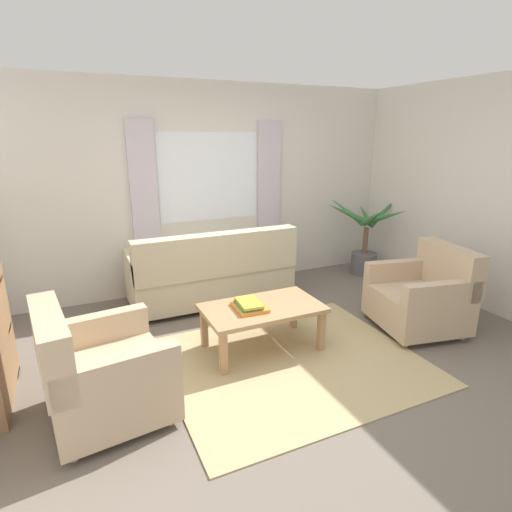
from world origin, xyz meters
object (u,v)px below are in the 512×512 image
object	(u,v)px
couch	(212,274)
book_stack_on_table	(249,305)
coffee_table	(262,312)
potted_plant	(366,240)
armchair_right	(423,296)
armchair_left	(99,373)

from	to	relation	value
couch	book_stack_on_table	world-z (taller)	couch
couch	book_stack_on_table	bearing A→B (deg)	86.63
coffee_table	potted_plant	size ratio (longest dim) A/B	0.85
coffee_table	book_stack_on_table	distance (m)	0.16
book_stack_on_table	armchair_right	bearing A→B (deg)	-9.15
armchair_left	potted_plant	bearing A→B (deg)	-71.88
coffee_table	armchair_left	bearing A→B (deg)	-164.97
armchair_right	coffee_table	world-z (taller)	armchair_right
potted_plant	book_stack_on_table	bearing A→B (deg)	-150.81
armchair_left	book_stack_on_table	xyz separation A→B (m)	(1.34, 0.39, 0.12)
armchair_left	potted_plant	size ratio (longest dim) A/B	0.72
couch	coffee_table	world-z (taller)	couch
couch	book_stack_on_table	distance (m)	1.27
coffee_table	potted_plant	world-z (taller)	potted_plant
armchair_right	couch	bearing A→B (deg)	-120.21
couch	armchair_left	distance (m)	2.18
book_stack_on_table	couch	bearing A→B (deg)	86.63
potted_plant	coffee_table	bearing A→B (deg)	-149.44
book_stack_on_table	potted_plant	world-z (taller)	potted_plant
armchair_right	potted_plant	distance (m)	1.78
armchair_right	book_stack_on_table	xyz separation A→B (m)	(-1.84, 0.30, 0.12)
couch	armchair_left	bearing A→B (deg)	49.50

